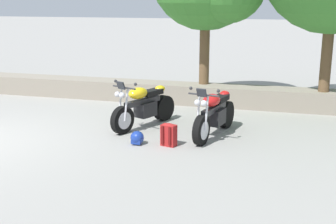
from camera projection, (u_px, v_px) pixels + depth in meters
name	position (u px, v px, depth m)	size (l,w,h in m)	color
stone_wall	(72.00, 87.00, 13.52)	(36.00, 0.80, 0.55)	gray
motorcycle_yellow_near_left	(143.00, 107.00, 10.17)	(1.05, 1.96, 1.18)	black
motorcycle_red_centre	(214.00, 114.00, 9.50)	(0.77, 2.05, 1.18)	black
rider_backpack	(169.00, 134.00, 8.91)	(0.34, 0.31, 0.47)	#A31E1E
rider_helmet	(137.00, 138.00, 9.01)	(0.28, 0.28, 0.28)	navy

